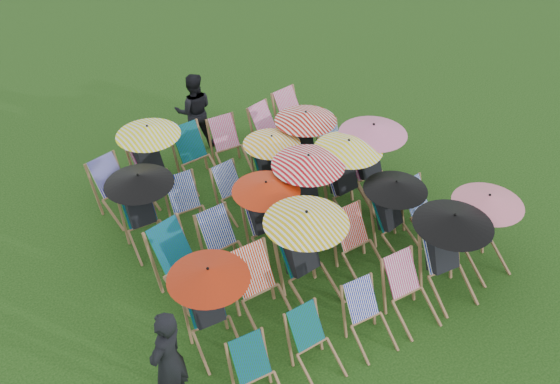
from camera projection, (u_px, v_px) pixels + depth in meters
ground at (290, 240)px, 10.25m from camera, size 100.00×100.00×0.00m
deckchair_0 at (259, 380)px, 7.63m from camera, size 0.64×0.83×0.85m
deckchair_1 at (316, 346)px, 8.05m from camera, size 0.56×0.78×0.83m
deckchair_2 at (370, 318)px, 8.40m from camera, size 0.63×0.82×0.83m
deckchair_3 at (412, 293)px, 8.72m from camera, size 0.66×0.87×0.90m
deckchair_4 at (450, 254)px, 8.96m from camera, size 1.14×1.21×1.35m
deckchair_5 at (484, 230)px, 9.43m from camera, size 1.07×1.12×1.27m
deckchair_6 at (211, 308)px, 8.20m from camera, size 1.09×1.15×1.29m
deckchair_7 at (263, 291)px, 8.67m from camera, size 0.71×0.96×1.01m
deckchair_8 at (308, 254)px, 8.89m from camera, size 1.22×1.28×1.44m
deckchair_9 at (360, 245)px, 9.48m from camera, size 0.65×0.88×0.93m
deckchair_10 at (395, 213)px, 9.82m from camera, size 1.00×1.07×1.19m
deckchair_11 at (425, 210)px, 10.21m from camera, size 0.63×0.82×0.84m
deckchair_12 at (184, 264)px, 9.08m from camera, size 0.83×1.05×1.03m
deckchair_13 at (226, 246)px, 9.46m from camera, size 0.62×0.86×0.92m
deckchair_14 at (267, 217)px, 9.70m from camera, size 1.06×1.11×1.26m
deckchair_15 at (308, 193)px, 10.05m from camera, size 1.18×1.25×1.40m
deckchair_16 at (348, 176)px, 10.45m from camera, size 1.15×1.20×1.36m
deckchair_17 at (373, 160)px, 10.78m from camera, size 1.17×1.23×1.39m
deckchair_18 at (143, 210)px, 9.80m from camera, size 1.09×1.14×1.29m
deckchair_19 at (189, 209)px, 10.19m from camera, size 0.67×0.88×0.90m
deckchair_20 at (235, 192)px, 10.60m from camera, size 0.59×0.78×0.81m
deckchair_21 at (273, 166)px, 10.84m from camera, size 0.99×1.05×1.18m
deckchair_22 at (305, 145)px, 11.24m from camera, size 1.11×1.18×1.31m
deckchair_23 at (338, 149)px, 11.62m from camera, size 0.57×0.78×0.83m
deckchair_24 at (118, 190)px, 10.54m from camera, size 0.78×0.97×0.95m
deckchair_25 at (153, 160)px, 10.86m from camera, size 1.11×1.20×1.32m
deckchair_26 at (197, 157)px, 11.29m from camera, size 0.67×0.92×0.98m
deckchair_27 at (230, 146)px, 11.63m from camera, size 0.68×0.89×0.91m
deckchair_28 at (271, 130)px, 12.12m from camera, size 0.72×0.89×0.87m
deckchair_29 at (297, 118)px, 12.39m from camera, size 0.72×0.94×0.96m
person_left at (168, 360)px, 7.42m from camera, size 0.68×0.61×1.56m
person_rear at (194, 111)px, 12.03m from camera, size 0.93×0.85×1.55m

